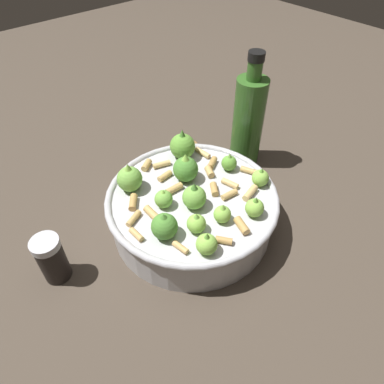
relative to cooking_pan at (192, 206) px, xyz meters
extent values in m
plane|color=#42382D|center=(0.00, 0.00, -0.04)|extent=(2.40, 2.40, 0.00)
cylinder|color=#B7B7BC|center=(0.00, 0.00, -0.01)|extent=(0.28, 0.28, 0.07)
torus|color=#B7B7BC|center=(0.00, 0.00, 0.02)|extent=(0.29, 0.29, 0.01)
sphere|color=#609E38|center=(-0.09, 0.06, 0.05)|extent=(0.05, 0.05, 0.05)
cone|color=#4C8933|center=(-0.09, 0.06, 0.07)|extent=(0.02, 0.02, 0.02)
sphere|color=#4C8933|center=(-0.04, 0.02, 0.05)|extent=(0.04, 0.04, 0.04)
cone|color=#8CC64C|center=(-0.04, 0.02, 0.07)|extent=(0.02, 0.02, 0.02)
sphere|color=#75B247|center=(0.02, -0.01, 0.04)|extent=(0.04, 0.04, 0.04)
cone|color=#4C8933|center=(0.02, -0.01, 0.06)|extent=(0.02, 0.02, 0.02)
sphere|color=#75B247|center=(-0.01, -0.05, 0.04)|extent=(0.03, 0.03, 0.03)
cone|color=#8CC64C|center=(-0.01, -0.05, 0.05)|extent=(0.01, 0.01, 0.01)
sphere|color=#75B247|center=(-0.08, -0.06, 0.05)|extent=(0.04, 0.04, 0.04)
cone|color=#8CC64C|center=(-0.08, -0.06, 0.07)|extent=(0.02, 0.02, 0.02)
sphere|color=#8CC64C|center=(0.06, -0.04, 0.04)|extent=(0.03, 0.03, 0.03)
cone|color=#75B247|center=(0.06, -0.04, 0.05)|extent=(0.02, 0.02, 0.01)
sphere|color=#609E38|center=(-0.01, 0.10, 0.04)|extent=(0.03, 0.03, 0.03)
cone|color=#75B247|center=(-0.01, 0.10, 0.05)|extent=(0.01, 0.01, 0.01)
sphere|color=#8CC64C|center=(0.10, 0.05, 0.04)|extent=(0.03, 0.03, 0.03)
cone|color=#609E38|center=(0.10, 0.05, 0.06)|extent=(0.01, 0.01, 0.01)
sphere|color=#4C8933|center=(0.04, -0.08, 0.04)|extent=(0.04, 0.04, 0.04)
cone|color=#4C8933|center=(0.04, -0.08, 0.06)|extent=(0.02, 0.02, 0.01)
sphere|color=#8CC64C|center=(0.07, 0.00, 0.04)|extent=(0.03, 0.03, 0.03)
cone|color=#8CC64C|center=(0.07, 0.00, 0.05)|extent=(0.01, 0.01, 0.01)
sphere|color=#8CC64C|center=(0.10, -0.06, 0.04)|extent=(0.03, 0.03, 0.03)
cone|color=#609E38|center=(0.10, -0.06, 0.06)|extent=(0.01, 0.01, 0.01)
sphere|color=#8CC64C|center=(0.06, 0.11, 0.04)|extent=(0.03, 0.03, 0.03)
cone|color=#609E38|center=(0.06, 0.11, 0.05)|extent=(0.01, 0.01, 0.01)
cylinder|color=tan|center=(-0.06, -0.01, 0.03)|extent=(0.01, 0.03, 0.01)
cylinder|color=tan|center=(0.10, -0.03, 0.03)|extent=(0.03, 0.02, 0.01)
cylinder|color=tan|center=(-0.11, -0.01, 0.03)|extent=(0.02, 0.03, 0.01)
cylinder|color=tan|center=(-0.04, 0.08, 0.03)|extent=(0.02, 0.03, 0.01)
cylinder|color=tan|center=(-0.07, 0.09, 0.03)|extent=(0.03, 0.01, 0.01)
cylinder|color=tan|center=(-0.09, 0.01, 0.03)|extent=(0.02, 0.03, 0.01)
cylinder|color=tan|center=(0.02, 0.04, 0.03)|extent=(0.03, 0.02, 0.01)
cylinder|color=tan|center=(0.06, 0.07, 0.03)|extent=(0.02, 0.04, 0.01)
cylinder|color=tan|center=(-0.05, -0.08, 0.03)|extent=(0.03, 0.03, 0.01)
cylinder|color=tan|center=(0.02, 0.12, 0.03)|extent=(0.03, 0.02, 0.01)
cylinder|color=tan|center=(-0.02, -0.10, 0.03)|extent=(0.02, 0.03, 0.01)
cylinder|color=tan|center=(-0.02, 0.06, 0.03)|extent=(0.03, 0.02, 0.01)
cylinder|color=tan|center=(0.02, 0.07, 0.03)|extent=(0.03, 0.02, 0.01)
cylinder|color=tan|center=(0.04, 0.05, 0.03)|extent=(0.01, 0.03, 0.01)
cylinder|color=tan|center=(-0.01, -0.08, 0.03)|extent=(0.03, 0.01, 0.01)
cylinder|color=tan|center=(0.01, -0.12, 0.03)|extent=(0.03, 0.01, 0.01)
cylinder|color=tan|center=(0.07, -0.08, 0.03)|extent=(0.03, 0.01, 0.01)
cylinder|color=tan|center=(-0.03, -0.01, 0.03)|extent=(0.01, 0.03, 0.01)
cylinder|color=tan|center=(0.10, 0.01, 0.03)|extent=(0.03, 0.02, 0.01)
cylinder|color=black|center=(-0.06, -0.23, -0.01)|extent=(0.04, 0.04, 0.07)
cylinder|color=silver|center=(-0.06, -0.23, 0.03)|extent=(0.04, 0.04, 0.01)
cylinder|color=#336023|center=(-0.07, 0.21, 0.05)|extent=(0.06, 0.06, 0.18)
cylinder|color=#336023|center=(-0.07, 0.21, 0.16)|extent=(0.03, 0.03, 0.04)
cylinder|color=black|center=(-0.07, 0.21, 0.18)|extent=(0.03, 0.03, 0.02)
cylinder|color=#9E703D|center=(-0.18, 0.04, -0.04)|extent=(0.02, 0.17, 0.02)
ellipsoid|color=#9E703D|center=(-0.17, 0.14, -0.04)|extent=(0.04, 0.05, 0.01)
camera|label=1|loc=(0.31, -0.27, 0.43)|focal=32.38mm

